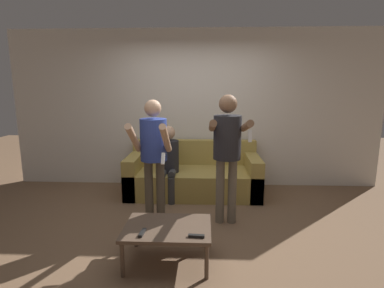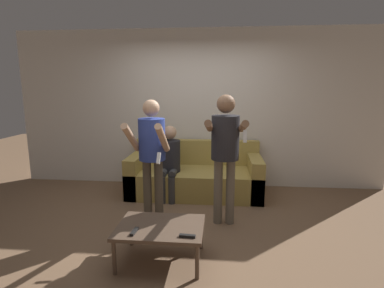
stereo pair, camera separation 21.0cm
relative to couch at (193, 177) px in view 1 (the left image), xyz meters
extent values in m
plane|color=brown|center=(0.01, -1.25, -0.28)|extent=(14.00, 14.00, 0.00)
cube|color=silver|center=(0.01, 0.49, 1.07)|extent=(6.40, 0.06, 2.70)
cube|color=#AD9347|center=(0.00, -0.05, -0.07)|extent=(2.12, 0.94, 0.41)
cube|color=#AD9347|center=(0.00, 0.34, 0.34)|extent=(2.12, 0.16, 0.42)
cube|color=#AD9347|center=(-0.96, -0.05, 0.04)|extent=(0.20, 0.94, 0.64)
cube|color=#AD9347|center=(0.96, -0.05, 0.04)|extent=(0.20, 0.94, 0.64)
cylinder|color=brown|center=(-0.53, -1.08, 0.13)|extent=(0.11, 0.11, 0.82)
cylinder|color=brown|center=(-0.38, -1.08, 0.13)|extent=(0.11, 0.11, 0.82)
cylinder|color=#2D429E|center=(-0.46, -1.08, 0.80)|extent=(0.33, 0.33, 0.52)
sphere|color=tan|center=(-0.46, -1.08, 1.20)|extent=(0.21, 0.21, 0.21)
cylinder|color=tan|center=(-0.65, -1.33, 0.86)|extent=(0.08, 0.55, 0.42)
cylinder|color=tan|center=(-0.27, -1.33, 0.86)|extent=(0.08, 0.55, 0.42)
cube|color=white|center=(-0.27, -1.59, 0.69)|extent=(0.04, 0.10, 0.12)
cylinder|color=#6B6051|center=(0.38, -1.08, 0.15)|extent=(0.11, 0.11, 0.85)
cylinder|color=#6B6051|center=(0.54, -1.08, 0.15)|extent=(0.11, 0.11, 0.85)
cylinder|color=#232328|center=(0.46, -1.08, 0.84)|extent=(0.34, 0.34, 0.54)
sphere|color=brown|center=(0.46, -1.08, 1.25)|extent=(0.22, 0.22, 0.22)
cylinder|color=brown|center=(0.27, -1.37, 1.02)|extent=(0.08, 0.58, 0.21)
cylinder|color=brown|center=(0.65, -1.37, 1.02)|extent=(0.08, 0.58, 0.21)
cube|color=white|center=(0.65, -1.65, 0.95)|extent=(0.04, 0.06, 0.13)
cylinder|color=#383838|center=(-0.45, -0.50, -0.07)|extent=(0.11, 0.11, 0.41)
cylinder|color=#383838|center=(-0.31, -0.50, -0.07)|extent=(0.11, 0.11, 0.41)
cylinder|color=#383838|center=(-0.45, -0.34, 0.16)|extent=(0.11, 0.32, 0.11)
cylinder|color=#383838|center=(-0.31, -0.34, 0.16)|extent=(0.11, 0.32, 0.11)
cylinder|color=#232328|center=(-0.38, -0.18, 0.38)|extent=(0.32, 0.32, 0.50)
sphere|color=tan|center=(-0.38, -0.18, 0.76)|extent=(0.21, 0.21, 0.21)
cube|color=brown|center=(-0.18, -2.00, 0.08)|extent=(0.86, 0.62, 0.04)
cylinder|color=brown|center=(-0.57, -2.27, -0.11)|extent=(0.04, 0.04, 0.34)
cylinder|color=brown|center=(0.21, -2.27, -0.11)|extent=(0.04, 0.04, 0.34)
cylinder|color=brown|center=(-0.57, -1.73, -0.11)|extent=(0.04, 0.04, 0.34)
cylinder|color=brown|center=(0.21, -1.73, -0.11)|extent=(0.04, 0.04, 0.34)
cube|color=black|center=(0.11, -2.21, 0.11)|extent=(0.15, 0.05, 0.02)
cube|color=black|center=(-0.40, -2.17, 0.11)|extent=(0.05, 0.15, 0.02)
camera|label=1|loc=(0.18, -4.74, 1.45)|focal=28.00mm
camera|label=2|loc=(0.39, -4.73, 1.45)|focal=28.00mm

